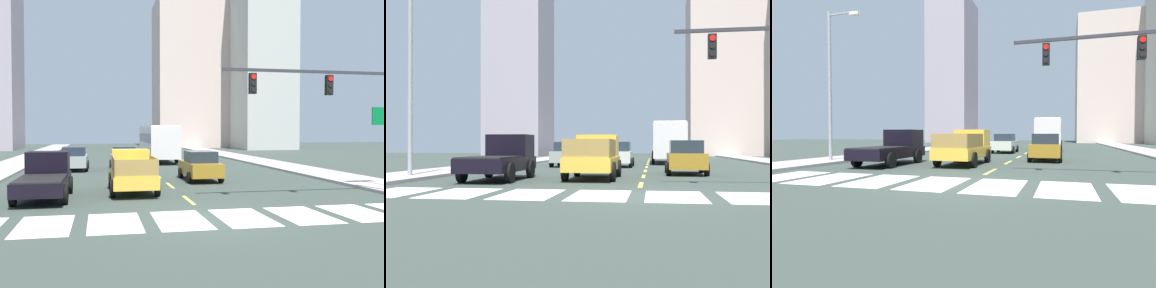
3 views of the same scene
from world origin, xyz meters
The scene contains 26 objects.
ground_plane centered at (0.00, 0.00, 0.00)m, with size 160.00×160.00×0.00m, color #343E37.
sidewalk_left centered at (-10.66, 18.00, 0.07)m, with size 3.18×110.00×0.15m, color #A09896.
crosswalk_stripe_0 centered at (-7.50, 0.00, 0.00)m, with size 1.68×3.21×0.01m, color silver.
crosswalk_stripe_1 centered at (-5.36, 0.00, 0.00)m, with size 1.68×3.21×0.01m, color silver.
crosswalk_stripe_2 centered at (-3.21, 0.00, 0.00)m, with size 1.68×3.21×0.01m, color silver.
crosswalk_stripe_3 centered at (-1.07, 0.00, 0.00)m, with size 1.68×3.21×0.01m, color silver.
crosswalk_stripe_4 centered at (1.07, 0.00, 0.00)m, with size 1.68×3.21×0.01m, color silver.
crosswalk_stripe_5 centered at (3.21, 0.00, 0.00)m, with size 1.68×3.21×0.01m, color silver.
crosswalk_stripe_6 centered at (5.36, 0.00, 0.00)m, with size 1.68×3.21×0.01m, color silver.
lane_dash_0 centered at (0.00, 4.00, 0.00)m, with size 0.16×2.40×0.01m, color #D6D54B.
lane_dash_1 centered at (0.00, 9.00, 0.00)m, with size 0.16×2.40×0.01m, color #D6D54B.
lane_dash_2 centered at (0.00, 14.00, 0.00)m, with size 0.16×2.40×0.01m, color #D6D54B.
lane_dash_3 centered at (0.00, 19.00, 0.00)m, with size 0.16×2.40×0.01m, color #D6D54B.
lane_dash_4 centered at (0.00, 24.00, 0.00)m, with size 0.16×2.40×0.01m, color #D6D54B.
lane_dash_5 centered at (0.00, 29.00, 0.00)m, with size 0.16×2.40×0.01m, color #D6D54B.
lane_dash_6 centered at (0.00, 34.00, 0.00)m, with size 0.16×2.40×0.01m, color #D6D54B.
lane_dash_7 centered at (0.00, 39.00, 0.00)m, with size 0.16×2.40×0.01m, color #D6D54B.
pickup_stakebed centered at (-2.14, 7.35, 0.94)m, with size 2.18×5.20×1.96m.
pickup_dark centered at (-6.00, 6.00, 0.92)m, with size 2.18×5.20×1.96m.
city_bus centered at (1.69, 27.05, 1.95)m, with size 2.72×10.80×3.32m.
sedan_mid centered at (-1.91, 19.00, 0.86)m, with size 2.02×4.40×1.72m.
sedan_far centered at (-5.46, 19.05, 0.86)m, with size 2.02×4.40×1.72m.
sedan_near_right centered at (2.09, 10.99, 0.86)m, with size 2.02×4.40×1.72m.
streetlight_left centered at (-10.15, 6.04, 4.97)m, with size 2.20×0.28×9.00m.
tower_tall_centre centered at (-19.54, 55.79, 14.97)m, with size 8.38×10.75×29.95m, color #9B8F9C.
block_mid_left centered at (11.30, 60.17, 12.24)m, with size 11.30×10.89×24.49m, color beige.
Camera 3 is at (3.11, -10.34, 1.69)m, focal length 30.38 mm.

